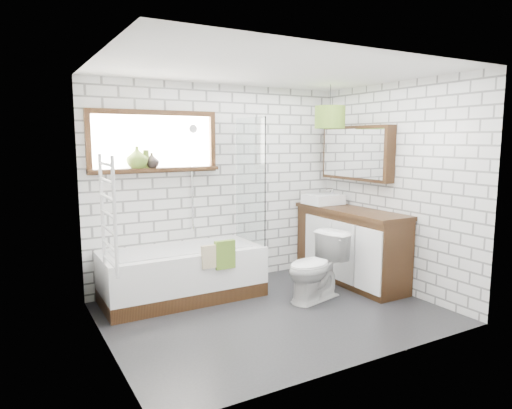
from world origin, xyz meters
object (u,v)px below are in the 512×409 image
pendant (330,117)px  vanity (350,245)px  toilet (316,267)px  bathtub (183,274)px  basin (323,199)px

pendant → vanity: bearing=-39.8°
vanity → toilet: 0.87m
vanity → pendant: (-0.22, 0.19, 1.62)m
bathtub → vanity: size_ratio=1.08×
basin → pendant: 1.13m
vanity → bathtub: bearing=168.0°
bathtub → toilet: bearing=-30.9°
vanity → toilet: (-0.80, -0.34, -0.09)m
pendant → bathtub: bearing=172.2°
bathtub → pendant: bearing=-7.8°
bathtub → vanity: bearing=-12.0°
bathtub → vanity: (2.11, -0.45, 0.19)m
bathtub → vanity: vanity is taller
toilet → pendant: pendant is taller
vanity → basin: 0.74m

